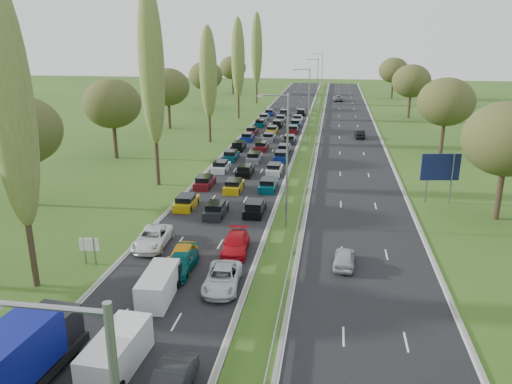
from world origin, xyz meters
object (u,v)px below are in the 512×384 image
at_px(white_van_front, 118,351).
at_px(info_sign, 89,247).
at_px(near_car_2, 152,238).
at_px(blue_lorry, 15,362).
at_px(direction_sign, 440,169).
at_px(white_van_rear, 160,284).

xyz_separation_m(white_van_front, info_sign, (-7.31, 11.48, 0.33)).
distance_m(near_car_2, blue_lorry, 18.18).
xyz_separation_m(info_sign, direction_sign, (28.80, 19.40, 2.20)).
xyz_separation_m(white_van_front, direction_sign, (21.49, 30.88, 2.53)).
relative_size(near_car_2, direction_sign, 1.01).
relative_size(blue_lorry, info_sign, 4.09).
height_order(white_van_front, direction_sign, direction_sign).
relative_size(white_van_rear, direction_sign, 0.90).
height_order(white_van_front, white_van_rear, white_van_front).
xyz_separation_m(near_car_2, white_van_front, (3.79, -15.38, 0.29)).
distance_m(info_sign, direction_sign, 34.80).
height_order(blue_lorry, white_van_rear, blue_lorry).
relative_size(white_van_front, direction_sign, 0.97).
bearing_deg(direction_sign, info_sign, -146.03).
bearing_deg(blue_lorry, info_sign, 108.23).
distance_m(blue_lorry, direction_sign, 42.17).
bearing_deg(info_sign, direction_sign, 33.97).
bearing_deg(blue_lorry, direction_sign, 57.65).
height_order(near_car_2, info_sign, info_sign).
xyz_separation_m(blue_lorry, info_sign, (-3.44, 14.25, -0.52)).
bearing_deg(direction_sign, near_car_2, -148.48).
height_order(near_car_2, white_van_front, white_van_front).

